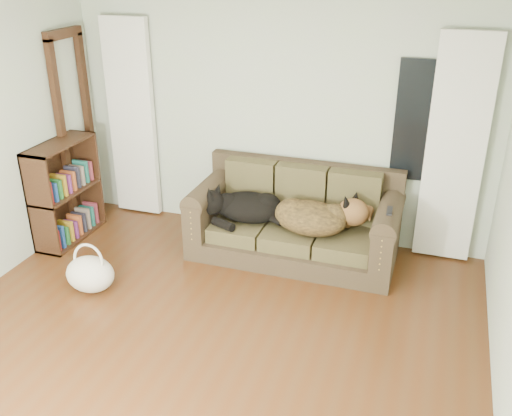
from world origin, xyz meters
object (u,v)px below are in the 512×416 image
(dog_shepherd, at_px, (315,219))
(dog_black_lab, at_px, (245,208))
(sofa, at_px, (294,216))
(tote_bag, at_px, (90,275))
(bookshelf, at_px, (66,196))

(dog_shepherd, bearing_deg, dog_black_lab, 6.66)
(sofa, relative_size, dog_shepherd, 2.68)
(dog_shepherd, height_order, tote_bag, dog_shepherd)
(dog_shepherd, distance_m, tote_bag, 2.22)
(dog_black_lab, distance_m, tote_bag, 1.66)
(sofa, xyz_separation_m, bookshelf, (-2.44, -0.40, 0.05))
(sofa, distance_m, bookshelf, 2.47)
(sofa, bearing_deg, dog_black_lab, -174.24)
(tote_bag, bearing_deg, dog_shepherd, 32.37)
(sofa, bearing_deg, dog_shepherd, -18.56)
(dog_black_lab, xyz_separation_m, tote_bag, (-1.10, -1.20, -0.32))
(bookshelf, bearing_deg, dog_shepherd, 13.06)
(dog_black_lab, bearing_deg, dog_shepherd, -4.51)
(sofa, height_order, dog_shepherd, sofa)
(tote_bag, relative_size, bookshelf, 0.43)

